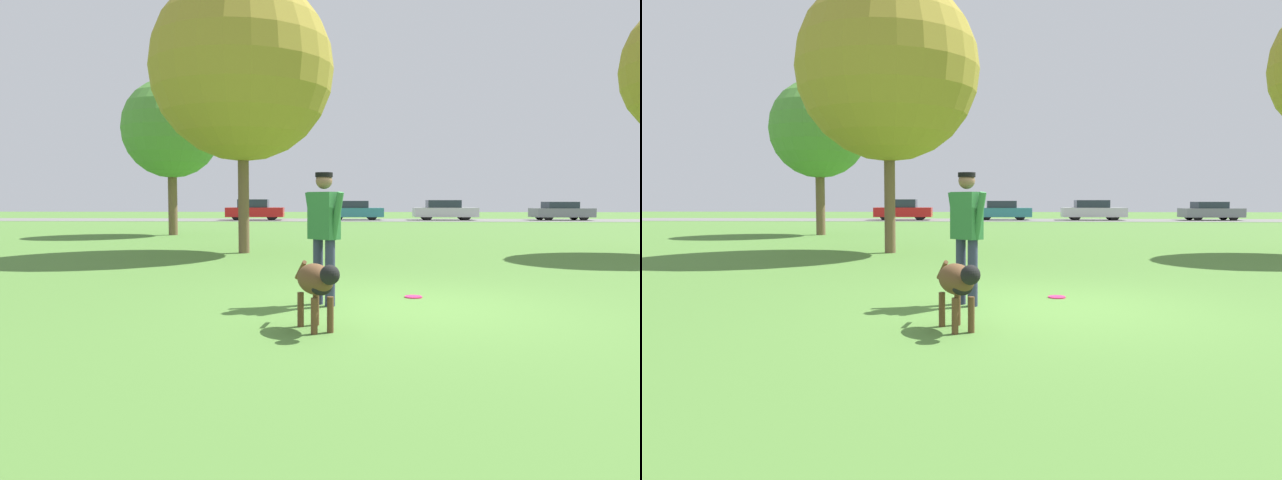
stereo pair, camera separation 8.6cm
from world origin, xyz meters
The scene contains 11 objects.
ground_plane centered at (0.00, 0.00, 0.00)m, with size 120.00×120.00×0.00m, color #4C7A33.
far_road_strip centered at (0.00, 32.14, 0.01)m, with size 120.00×6.00×0.01m.
person centered at (-1.12, 0.11, 1.02)m, with size 0.55×0.51×1.72m.
dog centered at (-1.15, -1.34, 0.51)m, with size 0.58×0.99×0.73m.
frisbee centered at (0.11, 0.75, 0.01)m, with size 0.25×0.25×0.02m.
tree_near_left centered at (-3.47, 7.41, 4.69)m, with size 4.66×4.66×7.03m.
tree_far_left centered at (-7.62, 14.93, 4.14)m, with size 3.82×3.82×6.07m.
parked_car_red centered at (-7.05, 31.78, 0.70)m, with size 3.99×1.99×1.43m.
parked_car_teal centered at (-0.19, 32.35, 0.66)m, with size 3.94×1.88×1.33m.
parked_car_silver centered at (6.01, 32.36, 0.68)m, with size 4.30×1.72×1.38m.
parked_car_grey centered at (13.96, 32.49, 0.63)m, with size 4.04×1.94×1.27m.
Camera 1 is at (-0.86, -7.24, 1.36)m, focal length 32.00 mm.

